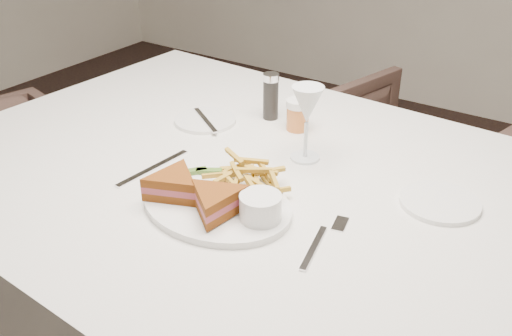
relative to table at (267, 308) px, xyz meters
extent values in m
cube|color=silver|center=(0.00, 0.00, 0.00)|extent=(1.65, 1.15, 0.75)
imported|color=#4B362E|center=(0.02, 0.92, -0.04)|extent=(0.79, 0.76, 0.67)
ellipsoid|color=white|center=(-0.03, -0.15, 0.38)|extent=(0.33, 0.27, 0.01)
cube|color=silver|center=(-0.24, -0.11, 0.38)|extent=(0.03, 0.21, 0.00)
cylinder|color=white|center=(-0.30, 0.15, 0.38)|extent=(0.16, 0.16, 0.01)
cylinder|color=white|center=(0.34, 0.10, 0.38)|extent=(0.16, 0.16, 0.01)
cylinder|color=black|center=(-0.17, 0.27, 0.44)|extent=(0.04, 0.04, 0.12)
cylinder|color=#CA6E30|center=(-0.07, 0.25, 0.42)|extent=(0.06, 0.06, 0.08)
cube|color=#446B25|center=(-0.11, -0.07, 0.40)|extent=(0.06, 0.04, 0.01)
cube|color=#446B25|center=(-0.13, -0.09, 0.40)|extent=(0.05, 0.05, 0.01)
cylinder|color=white|center=(0.08, -0.15, 0.42)|extent=(0.08, 0.08, 0.05)
camera|label=1|loc=(0.57, -0.90, 1.00)|focal=40.00mm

